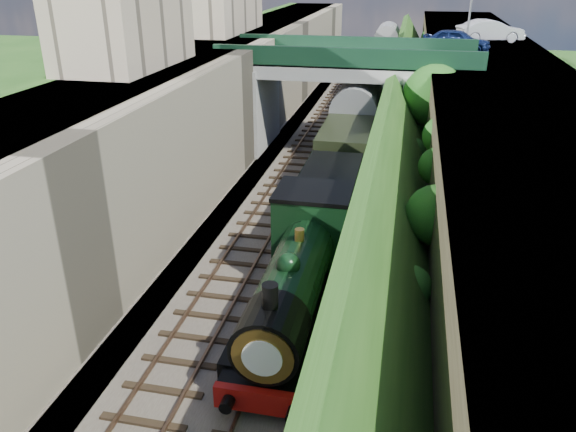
{
  "coord_description": "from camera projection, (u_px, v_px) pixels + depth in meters",
  "views": [
    {
      "loc": [
        4.31,
        -12.48,
        11.69
      ],
      "look_at": [
        0.0,
        7.72,
        2.39
      ],
      "focal_mm": 35.0,
      "sensor_mm": 36.0,
      "label": 1
    }
  ],
  "objects": [
    {
      "name": "tender",
      "position": [
        329.0,
        204.0,
        25.77
      ],
      "size": [
        2.7,
        6.0,
        3.05
      ],
      "color": "black",
      "rests_on": "trackbed"
    },
    {
      "name": "street_plateau_right",
      "position": [
        499.0,
        131.0,
        31.49
      ],
      "size": [
        8.0,
        90.0,
        6.25
      ],
      "primitive_type": "cube",
      "color": "#262628",
      "rests_on": "ground"
    },
    {
      "name": "road_bridge",
      "position": [
        355.0,
        93.0,
        36.3
      ],
      "size": [
        16.0,
        6.4,
        7.25
      ],
      "color": "gray",
      "rests_on": "ground"
    },
    {
      "name": "locomotive",
      "position": [
        298.0,
        279.0,
        19.1
      ],
      "size": [
        3.1,
        10.22,
        3.83
      ],
      "color": "black",
      "rests_on": "trackbed"
    },
    {
      "name": "retaining_wall",
      "position": [
        242.0,
        111.0,
        34.19
      ],
      "size": [
        1.0,
        90.0,
        7.0
      ],
      "primitive_type": "cube",
      "color": "#756B56",
      "rests_on": "ground"
    },
    {
      "name": "building_near",
      "position": [
        125.0,
        24.0,
        27.35
      ],
      "size": [
        4.0,
        8.0,
        4.0
      ],
      "primitive_type": "cube",
      "color": "gray",
      "rests_on": "street_plateau_left"
    },
    {
      "name": "car_silver",
      "position": [
        490.0,
        31.0,
        42.56
      ],
      "size": [
        5.22,
        3.08,
        1.62
      ],
      "primitive_type": "imported",
      "rotation": [
        0.0,
        0.0,
        1.87
      ],
      "color": "#B6B7BB",
      "rests_on": "street_plateau_right"
    },
    {
      "name": "ground",
      "position": [
        234.0,
        393.0,
        16.74
      ],
      "size": [
        160.0,
        160.0,
        0.0
      ],
      "primitive_type": "plane",
      "color": "#1E4714",
      "rests_on": "ground"
    },
    {
      "name": "tree",
      "position": [
        436.0,
        98.0,
        32.19
      ],
      "size": [
        3.6,
        3.8,
        6.6
      ],
      "color": "black",
      "rests_on": "ground"
    },
    {
      "name": "track_right",
      "position": [
        349.0,
        169.0,
        34.25
      ],
      "size": [
        2.5,
        90.0,
        0.2
      ],
      "color": "black",
      "rests_on": "trackbed"
    },
    {
      "name": "coach_middle",
      "position": [
        376.0,
        74.0,
        53.6
      ],
      "size": [
        2.9,
        18.0,
        3.7
      ],
      "color": "black",
      "rests_on": "trackbed"
    },
    {
      "name": "coach_rear",
      "position": [
        386.0,
        48.0,
        70.37
      ],
      "size": [
        2.9,
        18.0,
        3.7
      ],
      "color": "black",
      "rests_on": "trackbed"
    },
    {
      "name": "track_left",
      "position": [
        298.0,
        166.0,
        34.86
      ],
      "size": [
        2.5,
        90.0,
        0.2
      ],
      "color": "black",
      "rests_on": "trackbed"
    },
    {
      "name": "embankment_slope",
      "position": [
        414.0,
        144.0,
        31.08
      ],
      "size": [
        4.59,
        90.0,
        6.44
      ],
      "color": "#1E4714",
      "rests_on": "ground"
    },
    {
      "name": "car_blue",
      "position": [
        456.0,
        41.0,
        37.58
      ],
      "size": [
        4.72,
        2.7,
        1.51
      ],
      "primitive_type": "imported",
      "rotation": [
        0.0,
        0.0,
        1.35
      ],
      "color": "#111F4D",
      "rests_on": "street_plateau_right"
    },
    {
      "name": "coach_front",
      "position": [
        357.0,
        125.0,
        36.84
      ],
      "size": [
        2.9,
        18.0,
        3.7
      ],
      "color": "black",
      "rests_on": "trackbed"
    },
    {
      "name": "trackbed",
      "position": [
        330.0,
        170.0,
        34.54
      ],
      "size": [
        10.0,
        90.0,
        0.2
      ],
      "primitive_type": "cube",
      "color": "#473F38",
      "rests_on": "ground"
    },
    {
      "name": "street_plateau_left",
      "position": [
        188.0,
        108.0,
        34.86
      ],
      "size": [
        6.0,
        90.0,
        7.0
      ],
      "primitive_type": "cube",
      "color": "#262628",
      "rests_on": "ground"
    }
  ]
}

